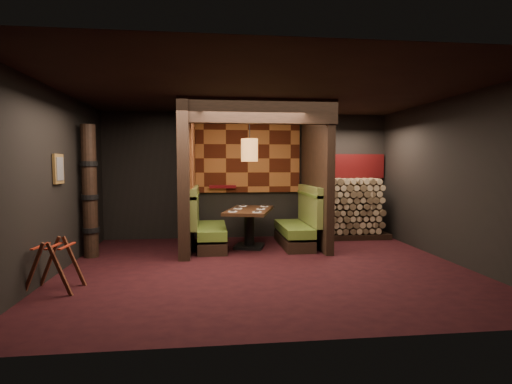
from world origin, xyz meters
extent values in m
cube|color=black|center=(0.00, 0.00, -0.01)|extent=(6.50, 5.50, 0.02)
cube|color=black|center=(0.00, 0.00, 2.86)|extent=(6.50, 5.50, 0.02)
cube|color=black|center=(0.00, 2.76, 1.43)|extent=(6.50, 0.02, 2.85)
cube|color=black|center=(0.00, -2.76, 1.43)|extent=(6.50, 0.02, 2.85)
cube|color=black|center=(-3.26, 0.00, 1.43)|extent=(0.02, 5.50, 2.85)
cube|color=black|center=(3.26, 0.00, 1.43)|extent=(0.02, 5.50, 2.85)
cube|color=black|center=(-1.35, 1.65, 1.43)|extent=(0.20, 2.20, 2.85)
cube|color=black|center=(1.30, 1.70, 1.43)|extent=(0.15, 2.10, 2.85)
cube|color=black|center=(-0.02, 0.70, 2.63)|extent=(2.85, 0.18, 0.44)
cube|color=brown|center=(-0.02, 2.71, 1.82)|extent=(2.40, 0.06, 1.55)
cube|color=brown|center=(-1.23, 1.82, 1.85)|extent=(0.04, 1.85, 1.45)
cube|color=#590B10|center=(-0.60, 2.65, 1.18)|extent=(0.60, 0.12, 0.07)
cube|color=black|center=(-0.85, 1.65, 0.11)|extent=(0.55, 1.60, 0.22)
cube|color=#536F25|center=(-0.85, 1.65, 0.36)|extent=(0.55, 1.60, 0.18)
cube|color=#527031|center=(-1.19, 1.65, 0.75)|extent=(0.12, 1.60, 0.78)
cube|color=#536F25|center=(-1.19, 1.65, 1.10)|extent=(0.15, 1.60, 0.06)
cube|color=black|center=(0.82, 1.65, 0.11)|extent=(0.55, 1.60, 0.22)
cube|color=#536F25|center=(0.82, 1.65, 0.36)|extent=(0.55, 1.60, 0.18)
cube|color=#527031|center=(1.16, 1.65, 0.75)|extent=(0.12, 1.60, 0.78)
cube|color=#536F25|center=(1.16, 1.65, 1.10)|extent=(0.15, 1.60, 0.06)
cube|color=black|center=(-0.10, 1.56, 0.03)|extent=(0.68, 0.68, 0.06)
cylinder|color=black|center=(-0.10, 1.56, 0.36)|extent=(0.20, 0.20, 0.73)
cube|color=#392314|center=(-0.10, 1.56, 0.76)|extent=(1.19, 1.65, 0.06)
cylinder|color=white|center=(-0.47, 1.13, 0.79)|extent=(0.18, 0.18, 0.01)
cube|color=black|center=(-0.47, 1.13, 0.81)|extent=(0.10, 0.12, 0.02)
cylinder|color=white|center=(-0.02, 1.01, 0.79)|extent=(0.18, 0.18, 0.01)
cube|color=black|center=(-0.02, 1.01, 0.81)|extent=(0.10, 0.12, 0.02)
cylinder|color=white|center=(-0.33, 1.63, 0.79)|extent=(0.18, 0.18, 0.01)
cube|color=black|center=(-0.33, 1.63, 0.81)|extent=(0.10, 0.12, 0.02)
cylinder|color=white|center=(0.12, 1.50, 0.79)|extent=(0.18, 0.18, 0.01)
cube|color=black|center=(0.12, 1.50, 0.81)|extent=(0.10, 0.12, 0.02)
cylinder|color=white|center=(-0.19, 2.12, 0.79)|extent=(0.18, 0.18, 0.01)
cube|color=black|center=(-0.19, 2.12, 0.81)|extent=(0.10, 0.12, 0.02)
cylinder|color=white|center=(0.26, 1.99, 0.79)|extent=(0.18, 0.18, 0.01)
cube|color=black|center=(0.26, 1.99, 0.81)|extent=(0.10, 0.12, 0.02)
cylinder|color=#AE7136|center=(-0.10, 1.51, 1.97)|extent=(0.34, 0.34, 0.45)
sphere|color=#FFC672|center=(-0.10, 1.51, 1.97)|extent=(0.18, 0.18, 0.18)
cylinder|color=black|center=(-0.10, 1.51, 2.52)|extent=(0.02, 0.02, 0.66)
cube|color=brown|center=(-3.22, 0.10, 1.62)|extent=(0.04, 0.36, 0.46)
cube|color=#3F3F3F|center=(-3.20, 0.10, 1.62)|extent=(0.01, 0.27, 0.36)
cube|color=#452114|center=(-3.16, -1.06, 0.33)|extent=(0.33, 0.07, 0.74)
cube|color=#452114|center=(-2.82, -1.09, 0.33)|extent=(0.33, 0.07, 0.74)
cube|color=#452114|center=(-3.12, -0.62, 0.33)|extent=(0.33, 0.07, 0.74)
cube|color=#452114|center=(-2.78, -0.65, 0.33)|extent=(0.33, 0.07, 0.74)
cube|color=maroon|center=(-3.14, -0.84, 0.60)|extent=(0.09, 0.46, 0.01)
cube|color=maroon|center=(-2.97, -0.85, 0.60)|extent=(0.09, 0.46, 0.01)
cube|color=maroon|center=(-2.80, -0.87, 0.60)|extent=(0.09, 0.46, 0.01)
cylinder|color=black|center=(-3.05, 1.10, 1.20)|extent=(0.26, 0.26, 2.40)
cylinder|color=black|center=(-3.05, 1.10, 0.50)|extent=(0.31, 0.31, 0.09)
cylinder|color=black|center=(-3.05, 1.10, 1.10)|extent=(0.31, 0.31, 0.09)
cylinder|color=black|center=(-3.05, 1.10, 1.70)|extent=(0.31, 0.31, 0.09)
cube|color=black|center=(2.29, 2.35, 0.06)|extent=(1.73, 0.70, 0.12)
cube|color=brown|center=(2.29, 2.35, 0.74)|extent=(1.73, 0.70, 1.24)
cube|color=maroon|center=(2.29, 2.68, 1.64)|extent=(1.83, 0.10, 0.56)
cube|color=black|center=(1.39, 1.96, 1.43)|extent=(0.08, 0.08, 2.85)
camera|label=1|loc=(-0.91, -6.38, 1.70)|focal=28.00mm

